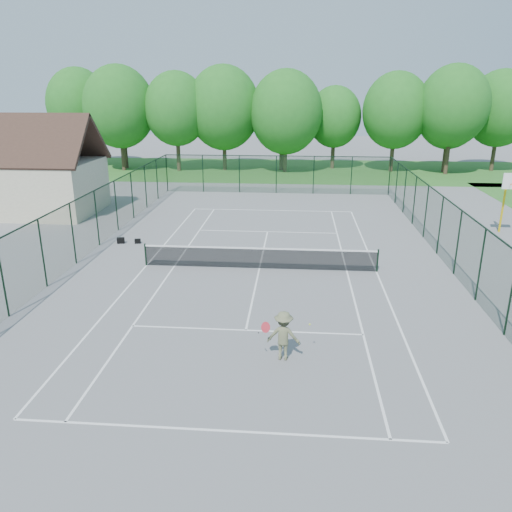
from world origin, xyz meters
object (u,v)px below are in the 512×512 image
Objects in this scene: tennis_net at (259,257)px; tennis_player at (283,336)px; basketball_goal at (509,191)px; sports_bag_a at (121,240)px.

tennis_player is at bearing -80.53° from tennis_net.
tennis_net is 15.59m from basketball_goal.
tennis_net is 8.66m from sports_bag_a.
basketball_goal reaches higher than tennis_player.
tennis_net is at bearing -153.01° from basketball_goal.
basketball_goal is at bearing -3.58° from sports_bag_a.
basketball_goal is at bearing 26.99° from tennis_net.
basketball_goal is at bearing 50.88° from tennis_player.
tennis_net is 8.35m from tennis_player.
tennis_net is at bearing -36.26° from sports_bag_a.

